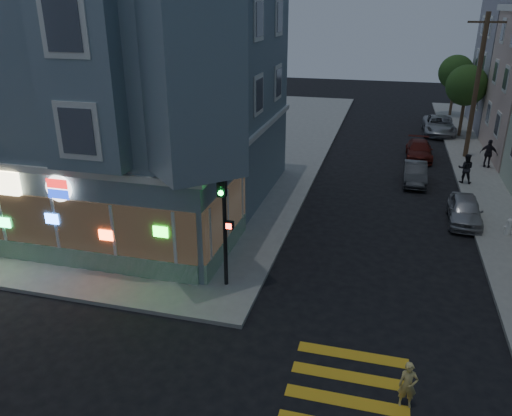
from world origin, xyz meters
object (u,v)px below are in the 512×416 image
at_px(street_tree_near, 467,85).
at_px(pedestrian_b, 489,154).
at_px(utility_pole, 477,85).
at_px(street_tree_far, 456,72).
at_px(parked_car_d, 439,125).
at_px(parked_car_b, 415,173).
at_px(pedestrian_a, 466,168).
at_px(traffic_signal, 224,209).
at_px(parked_car_c, 419,150).
at_px(parked_car_a, 465,210).
at_px(running_child, 408,385).
at_px(fire_hydrant, 509,226).

height_order(street_tree_near, pedestrian_b, street_tree_near).
relative_size(utility_pole, street_tree_far, 1.70).
distance_m(pedestrian_b, parked_car_d, 9.19).
height_order(parked_car_b, parked_car_d, parked_car_d).
distance_m(parked_car_b, parked_car_d, 12.89).
relative_size(pedestrian_a, pedestrian_b, 0.96).
height_order(parked_car_d, traffic_signal, traffic_signal).
bearing_deg(parked_car_c, parked_car_b, -94.97).
relative_size(street_tree_near, parked_car_a, 1.46).
bearing_deg(pedestrian_a, parked_car_b, 14.49).
xyz_separation_m(street_tree_near, pedestrian_b, (0.80, -8.23, -2.91)).
height_order(utility_pole, traffic_signal, utility_pole).
relative_size(pedestrian_b, traffic_signal, 0.40).
height_order(running_child, parked_car_c, running_child).
bearing_deg(street_tree_near, utility_pole, -91.91).
relative_size(street_tree_near, traffic_signal, 1.20).
distance_m(street_tree_far, traffic_signal, 35.41).
bearing_deg(parked_car_b, utility_pole, 61.16).
bearing_deg(parked_car_a, traffic_signal, -134.24).
relative_size(parked_car_b, parked_car_d, 0.71).
bearing_deg(parked_car_a, street_tree_far, 88.58).
distance_m(utility_pole, parked_car_c, 5.25).
relative_size(utility_pole, parked_car_d, 1.79).
relative_size(pedestrian_a, fire_hydrant, 2.19).
height_order(street_tree_near, street_tree_far, same).
xyz_separation_m(traffic_signal, fire_hydrant, (10.63, 7.30, -2.58)).
relative_size(parked_car_a, parked_car_d, 0.73).
relative_size(street_tree_near, parked_car_b, 1.48).
relative_size(pedestrian_b, parked_car_d, 0.35).
xyz_separation_m(utility_pole, fire_hydrant, (0.39, -12.53, -4.24)).
distance_m(running_child, parked_car_d, 30.79).
bearing_deg(parked_car_b, parked_car_d, 81.10).
distance_m(street_tree_far, pedestrian_a, 19.90).
bearing_deg(street_tree_far, pedestrian_a, -92.62).
bearing_deg(street_tree_far, utility_pole, -90.82).
bearing_deg(fire_hydrant, running_child, -111.07).
bearing_deg(pedestrian_a, street_tree_near, -88.37).
xyz_separation_m(street_tree_near, parked_car_d, (-1.50, 0.66, -3.24)).
relative_size(parked_car_b, parked_car_c, 0.89).
distance_m(utility_pole, pedestrian_a, 6.85).
distance_m(pedestrian_a, parked_car_a, 5.64).
bearing_deg(fire_hydrant, parked_car_d, 95.04).
distance_m(pedestrian_a, parked_car_d, 12.34).
bearing_deg(pedestrian_b, running_child, 98.34).
bearing_deg(utility_pole, parked_car_b, -119.31).
distance_m(parked_car_d, traffic_signal, 28.07).
distance_m(pedestrian_b, traffic_signal, 20.99).
height_order(utility_pole, fire_hydrant, utility_pole).
relative_size(street_tree_near, parked_car_d, 1.06).
bearing_deg(utility_pole, pedestrian_b, -65.81).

